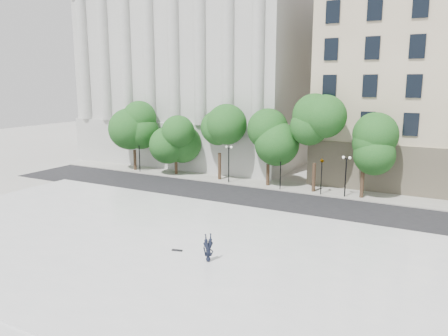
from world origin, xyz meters
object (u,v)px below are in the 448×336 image
at_px(person_lying, 208,258).
at_px(skateboard, 177,250).
at_px(traffic_light_east, 322,158).
at_px(traffic_light_west, 281,155).

height_order(person_lying, skateboard, person_lying).
xyz_separation_m(traffic_light_east, person_lying, (-1.13, -20.12, -3.05)).
xyz_separation_m(traffic_light_east, skateboard, (-3.75, -19.64, -3.25)).
distance_m(traffic_light_west, traffic_light_east, 4.30).
bearing_deg(traffic_light_east, person_lying, -93.21).
height_order(traffic_light_west, skateboard, traffic_light_west).
bearing_deg(traffic_light_west, traffic_light_east, -0.00).
distance_m(traffic_light_east, skateboard, 20.26).
bearing_deg(traffic_light_east, skateboard, -100.81).
bearing_deg(person_lying, traffic_light_west, 56.10).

